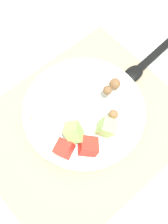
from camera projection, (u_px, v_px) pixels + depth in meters
The scene contains 4 objects.
ground_plane at pixel (82, 127), 0.62m from camera, with size 2.40×2.40×0.00m, color silver.
placemat at pixel (82, 127), 0.62m from camera, with size 0.42×0.35×0.01m, color gray.
salad_bowl at pixel (84, 114), 0.59m from camera, with size 0.25×0.25×0.10m.
serving_spoon at pixel (148, 61), 0.68m from camera, with size 0.24×0.04×0.01m.
Camera 1 is at (0.15, 0.18, 0.58)m, focal length 47.06 mm.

